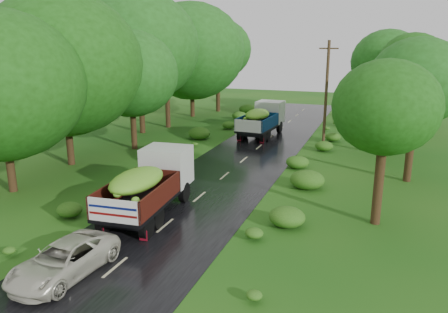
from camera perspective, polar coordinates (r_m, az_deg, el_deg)
The scene contains 10 objects.
ground at distance 17.18m, azimuth -14.02°, elevation -13.90°, with size 120.00×120.00×0.00m, color #144F11.
road at distance 21.06m, azimuth -6.45°, elevation -7.92°, with size 6.50×80.00×0.02m, color black.
road_lines at distance 21.88m, azimuth -5.29°, elevation -6.95°, with size 0.12×69.60×0.00m.
truck_near at distance 21.30m, azimuth -9.54°, elevation -3.24°, with size 2.86×6.83×2.80m.
truck_far at distance 38.44m, azimuth 5.09°, elevation 5.05°, with size 2.81×6.80×2.79m.
car at distance 16.89m, azimuth -20.17°, elevation -12.56°, with size 2.00×4.34×1.21m, color beige.
utility_pole at distance 34.66m, azimuth 13.20°, elevation 8.03°, with size 1.43×0.23×8.17m.
trees_left at distance 38.26m, azimuth -10.46°, elevation 12.50°, with size 6.70×34.40×9.66m.
trees_right at distance 35.82m, azimuth 21.70°, elevation 9.90°, with size 5.58×30.82×7.76m.
shrubs at distance 28.82m, azimuth 1.42°, elevation -0.77°, with size 11.90×44.00×0.70m.
Camera 1 is at (8.74, -12.33, 8.17)m, focal length 35.00 mm.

